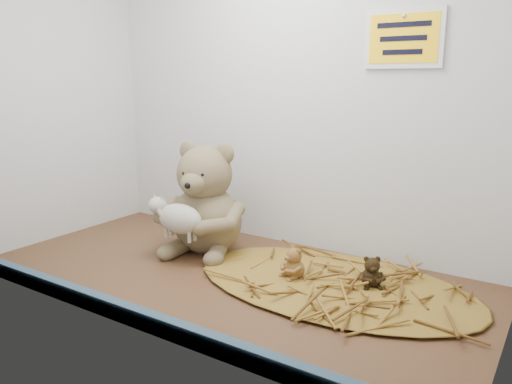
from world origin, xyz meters
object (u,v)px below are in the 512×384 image
Objects in this scene: main_teddy at (206,197)px; toy_lamb at (180,219)px; mini_teddy_tan at (295,261)px; mini_teddy_brown at (372,270)px.

main_teddy is 1.81× the size of toy_lamb.
mini_teddy_tan reaches higher than mini_teddy_brown.
mini_teddy_brown is (47.09, -1.09, -10.14)cm from main_teddy.
mini_teddy_tan is at bearing -23.26° from main_teddy.
mini_teddy_brown is at bearing -13.49° from main_teddy.
toy_lamb is 2.22× the size of mini_teddy_tan.
mini_teddy_tan is at bearing 161.78° from mini_teddy_brown.
main_teddy reaches higher than mini_teddy_tan.
toy_lamb is 2.36× the size of mini_teddy_brown.
main_teddy is 11.23cm from toy_lamb.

